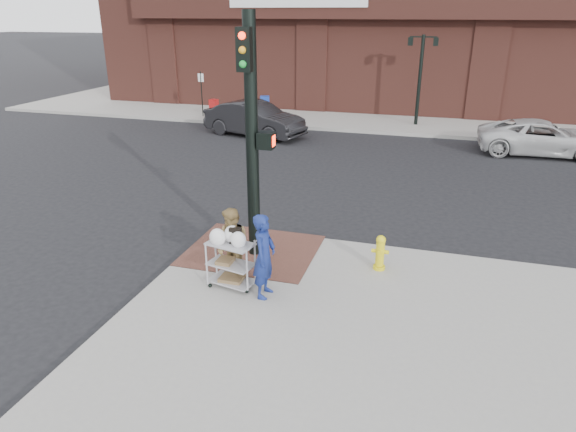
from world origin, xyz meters
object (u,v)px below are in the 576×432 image
(woman_blue, at_px, (264,256))
(minivan_white, at_px, (542,138))
(traffic_signal_pole, at_px, (252,133))
(pedestrian_tan, at_px, (233,246))
(fire_hydrant, at_px, (380,252))
(sedan_dark, at_px, (254,119))
(lamp_post, at_px, (421,70))
(utility_cart, at_px, (231,260))

(woman_blue, distance_m, minivan_white, 14.76)
(traffic_signal_pole, relative_size, minivan_white, 1.08)
(woman_blue, height_order, pedestrian_tan, woman_blue)
(fire_hydrant, bearing_deg, sedan_dark, 121.28)
(woman_blue, bearing_deg, traffic_signal_pole, 26.79)
(pedestrian_tan, xyz_separation_m, sedan_dark, (-4.20, 12.64, -0.15))
(traffic_signal_pole, relative_size, sedan_dark, 1.10)
(lamp_post, height_order, utility_cart, lamp_post)
(traffic_signal_pole, xyz_separation_m, utility_cart, (0.05, -1.47, -2.13))
(pedestrian_tan, bearing_deg, sedan_dark, 126.59)
(traffic_signal_pole, height_order, minivan_white, traffic_signal_pole)
(lamp_post, relative_size, woman_blue, 2.46)
(minivan_white, relative_size, utility_cart, 3.81)
(lamp_post, height_order, woman_blue, lamp_post)
(woman_blue, distance_m, sedan_dark, 13.93)
(woman_blue, height_order, fire_hydrant, woman_blue)
(lamp_post, distance_m, sedan_dark, 7.92)
(lamp_post, distance_m, minivan_white, 6.40)
(lamp_post, height_order, fire_hydrant, lamp_post)
(minivan_white, bearing_deg, utility_cart, 148.32)
(sedan_dark, distance_m, minivan_white, 11.56)
(sedan_dark, bearing_deg, fire_hydrant, -133.01)
(lamp_post, distance_m, pedestrian_tan, 16.75)
(minivan_white, bearing_deg, pedestrian_tan, 147.76)
(lamp_post, xyz_separation_m, woman_blue, (-1.70, -16.84, -1.66))
(lamp_post, relative_size, sedan_dark, 0.88)
(lamp_post, relative_size, traffic_signal_pole, 0.80)
(lamp_post, xyz_separation_m, traffic_signal_pole, (-2.48, -15.23, 0.21))
(traffic_signal_pole, xyz_separation_m, sedan_dark, (-4.19, 11.39, -2.08))
(lamp_post, height_order, pedestrian_tan, lamp_post)
(pedestrian_tan, xyz_separation_m, fire_hydrant, (2.69, 1.30, -0.36))
(traffic_signal_pole, distance_m, woman_blue, 2.59)
(lamp_post, distance_m, woman_blue, 17.01)
(lamp_post, distance_m, utility_cart, 16.98)
(lamp_post, height_order, traffic_signal_pole, traffic_signal_pole)
(sedan_dark, height_order, utility_cart, sedan_dark)
(fire_hydrant, bearing_deg, lamp_post, 90.84)
(traffic_signal_pole, bearing_deg, woman_blue, -64.32)
(utility_cart, relative_size, fire_hydrant, 1.62)
(traffic_signal_pole, height_order, sedan_dark, traffic_signal_pole)
(lamp_post, height_order, sedan_dark, lamp_post)
(sedan_dark, relative_size, minivan_white, 0.98)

